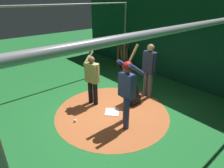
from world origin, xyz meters
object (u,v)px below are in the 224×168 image
at_px(batter, 127,88).
at_px(umpire, 149,68).
at_px(home_plate, 112,112).
at_px(bat_rack, 126,56).
at_px(baseball_0, 75,121).
at_px(catcher, 131,93).
at_px(visitor, 92,77).

bearing_deg(batter, umpire, -158.16).
height_order(home_plate, bat_rack, bat_rack).
bearing_deg(umpire, batter, 21.84).
relative_size(home_plate, baseball_0, 5.68).
height_order(umpire, baseball_0, umpire).
distance_m(batter, baseball_0, 1.78).
bearing_deg(batter, catcher, -142.75).
bearing_deg(visitor, catcher, 122.87).
bearing_deg(bat_rack, umpire, 58.16).
xyz_separation_m(visitor, baseball_0, (0.99, 0.51, -0.88)).
relative_size(batter, umpire, 1.16).
relative_size(visitor, baseball_0, 26.76).
xyz_separation_m(home_plate, batter, (0.08, 0.69, 1.09)).
bearing_deg(visitor, batter, 74.91).
xyz_separation_m(home_plate, umpire, (-1.60, 0.01, 1.04)).
bearing_deg(umpire, home_plate, -0.51).
bearing_deg(bat_rack, baseball_0, 29.47).
bearing_deg(home_plate, baseball_0, -15.19).
relative_size(batter, bat_rack, 1.82).
relative_size(visitor, bat_rack, 1.68).
height_order(batter, bat_rack, batter).
height_order(batter, catcher, batter).
xyz_separation_m(home_plate, visitor, (0.11, -0.81, 0.91)).
xyz_separation_m(catcher, bat_rack, (-2.54, -2.83, 0.11)).
height_order(bat_rack, baseball_0, bat_rack).
xyz_separation_m(home_plate, baseball_0, (1.11, -0.30, 0.03)).
height_order(batter, visitor, batter).
xyz_separation_m(visitor, bat_rack, (-3.48, -2.01, -0.43)).
distance_m(home_plate, bat_rack, 4.42).
relative_size(umpire, bat_rack, 1.57).
xyz_separation_m(batter, catcher, (-0.91, -0.69, -0.73)).
distance_m(visitor, baseball_0, 1.43).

